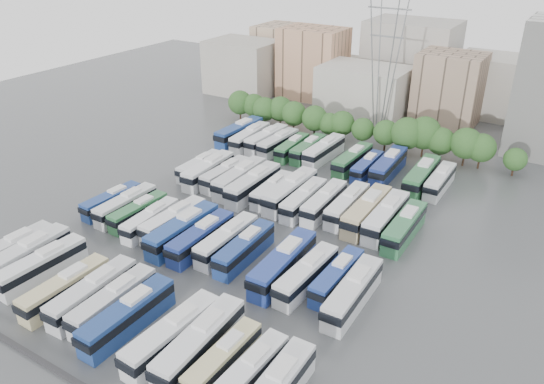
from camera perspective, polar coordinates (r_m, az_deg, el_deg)
The scene contains 54 objects.
ground at distance 79.91m, azimuth -3.49°, elevation -4.25°, with size 220.00×220.00×0.00m, color #424447.
parapet at distance 61.54m, azimuth -22.28°, elevation -17.26°, with size 56.00×0.50×0.50m, color #2D2D30.
tree_line at distance 111.75m, azimuth 9.15°, elevation 7.14°, with size 65.16×8.04×8.24m.
city_buildings at distance 140.03m, azimuth 11.29°, elevation 12.47°, with size 102.00×35.00×20.00m.
electricity_pylon at distance 114.47m, azimuth 12.13°, elevation 14.84°, with size 9.00×6.91×33.83m.
bus_r0_s0 at distance 79.89m, azimuth -26.27°, elevation -5.69°, with size 3.10×12.51×3.90m.
bus_r0_s1 at distance 77.52m, azimuth -24.96°, elevation -6.31°, with size 3.42×13.23×4.12m.
bus_r0_s2 at distance 74.98m, azimuth -23.50°, elevation -7.26°, with size 3.17×12.45×3.88m.
bus_r0_s4 at distance 69.67m, azimuth -21.34°, elevation -9.63°, with size 2.78×12.06×3.77m.
bus_r0_s5 at distance 67.66m, azimuth -18.71°, elevation -10.23°, with size 3.22×12.67×3.94m.
bus_r0_s6 at distance 65.67m, azimuth -16.70°, elevation -11.21°, with size 2.92×12.24×3.82m.
bus_r0_s7 at distance 63.03m, azimuth -15.24°, elevation -12.71°, with size 2.90×12.80×4.01m.
bus_r0_s9 at distance 59.48m, azimuth -10.66°, elevation -14.86°, with size 3.46×13.02×4.05m.
bus_r0_s10 at distance 58.06m, azimuth -7.75°, elevation -15.75°, with size 3.37×13.33×4.15m.
bus_r0_s11 at distance 56.58m, azimuth -5.29°, elevation -17.48°, with size 2.57×10.88×3.40m.
bus_r0_s12 at distance 54.87m, azimuth -2.58°, elevation -19.03°, with size 2.93×11.33×3.53m.
bus_r1_s0 at distance 88.65m, azimuth -16.88°, elevation -0.91°, with size 2.88×10.92×3.39m.
bus_r1_s1 at distance 86.41m, azimuth -15.45°, elevation -1.35°, with size 2.56×11.66×3.66m.
bus_r1_s2 at distance 84.22m, azimuth -14.17°, elevation -2.06°, with size 2.64×10.84×3.38m.
bus_r1_s3 at distance 81.43m, azimuth -12.94°, elevation -2.93°, with size 2.93×11.11×3.45m.
bus_r1_s4 at distance 80.23m, azimuth -10.53°, elevation -3.03°, with size 3.08×12.13×3.78m.
bus_r1_s5 at distance 77.11m, azimuth -9.58°, elevation -4.07°, with size 3.10×13.41×4.20m.
bus_r1_s6 at distance 75.23m, azimuth -7.64°, elevation -4.88°, with size 2.83×12.53×3.93m.
bus_r1_s7 at distance 74.38m, azimuth -4.88°, elevation -5.17°, with size 2.67×12.15×3.81m.
bus_r1_s8 at distance 72.46m, azimuth -2.97°, elevation -6.06°, with size 2.95×12.09×3.77m.
bus_r1_s10 at distance 68.90m, azimuth 1.21°, elevation -7.69°, with size 3.41×13.77×4.29m.
bus_r1_s11 at distance 67.42m, azimuth 3.73°, elevation -8.86°, with size 3.21×12.21×3.80m.
bus_r1_s12 at distance 67.70m, azimuth 6.99°, elevation -9.00°, with size 2.63×11.26×3.52m.
bus_r1_s13 at distance 64.92m, azimuth 8.69°, elevation -10.63°, with size 3.00×12.82×4.01m.
bus_r2_s1 at distance 98.11m, azimuth -7.77°, elevation 2.79°, with size 2.42×10.99×3.45m.
bus_r2_s2 at distance 95.44m, azimuth -6.85°, elevation 2.33°, with size 3.33×12.88×4.01m.
bus_r2_s3 at distance 94.12m, azimuth -5.04°, elevation 1.95°, with size 2.81×11.78×3.68m.
bus_r2_s4 at distance 91.84m, azimuth -3.49°, elevation 1.52°, with size 3.28×13.35×4.16m.
bus_r2_s5 at distance 89.46m, azimuth -2.04°, elevation 0.85°, with size 2.99×13.42×4.21m.
bus_r2_s6 at distance 88.32m, azimuth -0.02°, elevation 0.24°, with size 2.91×11.06×3.44m.
bus_r2_s7 at distance 87.08m, azimuth 1.97°, elevation 0.12°, with size 3.00×13.64×4.28m.
bus_r2_s8 at distance 84.94m, azimuth 3.43°, elevation -0.81°, with size 2.98×12.18×3.80m.
bus_r2_s9 at distance 84.42m, azimuth 5.62°, elevation -1.07°, with size 2.98×12.28×3.83m.
bus_r2_s10 at distance 83.86m, azimuth 8.09°, elevation -1.41°, with size 2.94×12.40×3.88m.
bus_r2_s11 at distance 82.28m, azimuth 10.15°, elevation -2.00°, with size 3.06×13.67×4.28m.
bus_r2_s12 at distance 81.30m, azimuth 12.15°, elevation -2.61°, with size 3.08×13.34×4.17m.
bus_r2_s13 at distance 79.41m, azimuth 14.06°, elevation -3.66°, with size 2.88×12.75×3.99m.
bus_r3_s0 at distance 112.88m, azimuth -3.54°, elevation 6.45°, with size 3.51×13.67×4.25m.
bus_r3_s1 at distance 110.34m, azimuth -2.39°, elevation 5.90°, with size 3.37×12.64×3.93m.
bus_r3_s2 at distance 109.36m, azimuth -0.61°, elevation 5.72°, with size 3.15×12.49×3.89m.
bus_r3_s3 at distance 107.65m, azimuth 0.67°, elevation 5.32°, with size 3.09×11.91×3.70m.
bus_r3_s4 at distance 105.74m, azimuth 2.17°, elevation 4.82°, with size 2.91×11.11×3.45m.
bus_r3_s5 at distance 104.99m, azimuth 3.90°, elevation 4.65°, with size 2.69×11.47×3.58m.
bus_r3_s6 at distance 103.97m, azimuth 5.61°, elevation 4.47°, with size 3.14×12.71×3.96m.
bus_r3_s8 at distance 100.44m, azimuth 8.64°, elevation 3.44°, with size 3.06×12.45×3.88m.
bus_r3_s9 at distance 98.68m, azimuth 10.18°, elevation 2.74°, with size 2.50×10.90×3.41m.
bus_r3_s10 at distance 98.79m, azimuth 12.41°, elevation 2.79°, with size 3.31×13.38×4.17m.
bus_r3_s12 at distance 95.93m, azimuth 15.80°, elevation 1.67°, with size 3.26×13.63×4.26m.
bus_r3_s13 at distance 95.67m, azimuth 17.60°, elevation 1.16°, with size 2.60×11.73×3.68m.
Camera 1 is at (40.27, -55.56, 40.95)m, focal length 35.00 mm.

